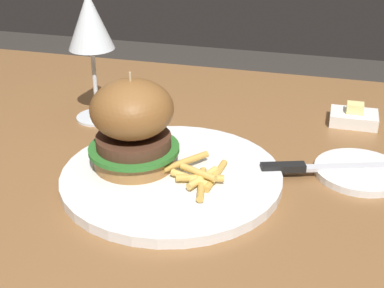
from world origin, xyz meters
TOP-DOWN VIEW (x-y plane):
  - dining_table at (0.00, 0.00)m, footprint 1.24×0.82m
  - main_plate at (-0.02, -0.06)m, footprint 0.29×0.29m
  - burger_sandwich at (-0.08, -0.06)m, footprint 0.12×0.12m
  - fries_pile at (0.02, -0.08)m, footprint 0.08×0.11m
  - wine_glass at (-0.20, 0.10)m, footprint 0.07×0.07m
  - bread_plate at (0.22, 0.02)m, footprint 0.12×0.12m
  - table_knife at (0.17, 0.00)m, footprint 0.21×0.08m
  - butter_dish at (0.21, 0.19)m, footprint 0.08×0.06m

SIDE VIEW (x-z plane):
  - dining_table at x=0.00m, z-range 0.28..1.02m
  - bread_plate at x=0.22m, z-range 0.74..0.75m
  - main_plate at x=-0.02m, z-range 0.74..0.75m
  - butter_dish at x=0.21m, z-range 0.73..0.77m
  - table_knife at x=0.17m, z-range 0.75..0.76m
  - fries_pile at x=0.02m, z-range 0.75..0.77m
  - burger_sandwich at x=-0.08m, z-range 0.75..0.88m
  - wine_glass at x=-0.20m, z-range 0.79..1.00m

